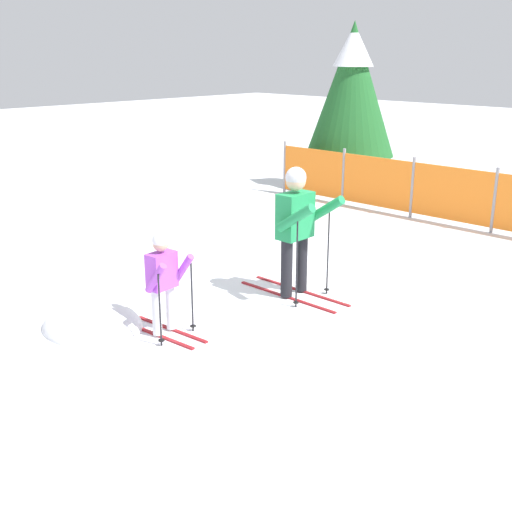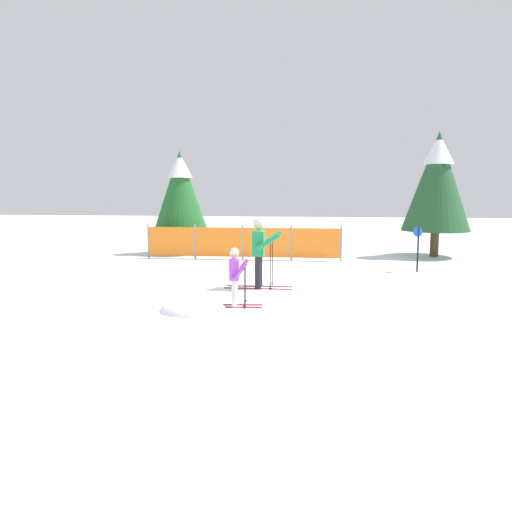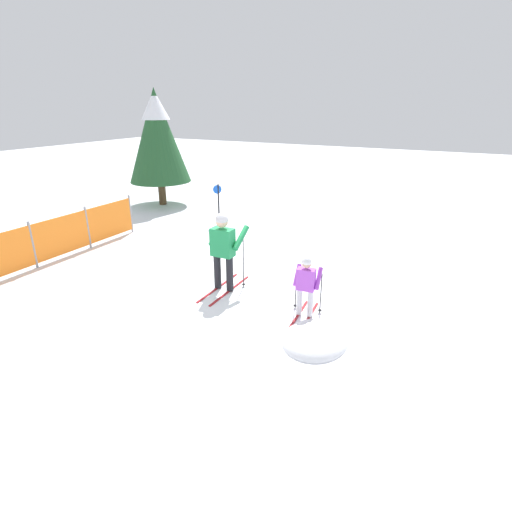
{
  "view_description": "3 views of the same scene",
  "coord_description": "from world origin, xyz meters",
  "views": [
    {
      "loc": [
        4.9,
        -6.18,
        3.04
      ],
      "look_at": [
        -0.13,
        -0.97,
        0.72
      ],
      "focal_mm": 45.0,
      "sensor_mm": 36.0,
      "label": 1
    },
    {
      "loc": [
        1.14,
        -11.73,
        2.33
      ],
      "look_at": [
        -0.16,
        -1.01,
        0.87
      ],
      "focal_mm": 35.0,
      "sensor_mm": 36.0,
      "label": 2
    },
    {
      "loc": [
        -6.69,
        -4.39,
        3.73
      ],
      "look_at": [
        -0.04,
        -0.89,
        0.84
      ],
      "focal_mm": 28.0,
      "sensor_mm": 36.0,
      "label": 3
    }
  ],
  "objects": [
    {
      "name": "ground_plane",
      "position": [
        0.0,
        0.0,
        0.0
      ],
      "size": [
        60.0,
        60.0,
        0.0
      ],
      "primitive_type": "plane",
      "color": "white"
    },
    {
      "name": "conifer_far",
      "position": [
        -3.72,
        5.79,
        2.27
      ],
      "size": [
        1.98,
        1.98,
        3.67
      ],
      "color": "#4C3823",
      "rests_on": "ground_plane"
    },
    {
      "name": "skier_child",
      "position": [
        -0.44,
        -2.12,
        0.69
      ],
      "size": [
        1.13,
        0.55,
        1.18
      ],
      "rotation": [
        0.0,
        0.0,
        0.09
      ],
      "color": "maroon",
      "rests_on": "ground_plane"
    },
    {
      "name": "snow_mound",
      "position": [
        -1.18,
        -2.6,
        0.0
      ],
      "size": [
        1.27,
        1.08,
        0.51
      ],
      "primitive_type": "ellipsoid",
      "color": "white",
      "rests_on": "ground_plane"
    },
    {
      "name": "skier_adult",
      "position": [
        -0.17,
        -0.19,
        1.01
      ],
      "size": [
        1.59,
        0.71,
        1.68
      ],
      "rotation": [
        0.0,
        0.0,
        0.01
      ],
      "color": "maroon",
      "rests_on": "ground_plane"
    },
    {
      "name": "conifer_near",
      "position": [
        5.2,
        6.02,
        2.63
      ],
      "size": [
        2.29,
        2.29,
        4.26
      ],
      "color": "#4C3823",
      "rests_on": "ground_plane"
    },
    {
      "name": "trail_marker",
      "position": [
        3.98,
        2.62,
        0.81
      ],
      "size": [
        0.22,
        0.2,
        1.29
      ],
      "color": "black",
      "rests_on": "ground_plane"
    },
    {
      "name": "safety_fence",
      "position": [
        -1.27,
        4.47,
        0.58
      ],
      "size": [
        6.49,
        0.09,
        1.15
      ],
      "rotation": [
        0.0,
        0.0,
        0.0
      ],
      "color": "gray",
      "rests_on": "ground_plane"
    }
  ]
}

